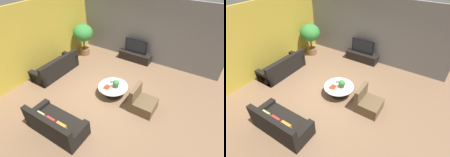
{
  "view_description": "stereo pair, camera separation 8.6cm",
  "coord_description": "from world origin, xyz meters",
  "views": [
    {
      "loc": [
        2.98,
        -4.14,
        4.49
      ],
      "look_at": [
        0.18,
        0.39,
        0.55
      ],
      "focal_mm": 28.0,
      "sensor_mm": 36.0,
      "label": 1
    },
    {
      "loc": [
        3.05,
        -4.1,
        4.49
      ],
      "look_at": [
        0.18,
        0.39,
        0.55
      ],
      "focal_mm": 28.0,
      "sensor_mm": 36.0,
      "label": 2
    }
  ],
  "objects": [
    {
      "name": "ground_plane",
      "position": [
        0.0,
        0.0,
        0.0
      ],
      "size": [
        24.0,
        24.0,
        0.0
      ],
      "primitive_type": "plane",
      "color": "brown"
    },
    {
      "name": "back_wall_stone",
      "position": [
        0.0,
        3.26,
        1.5
      ],
      "size": [
        7.4,
        0.12,
        3.0
      ],
      "primitive_type": "cube",
      "color": "slate",
      "rests_on": "ground"
    },
    {
      "name": "side_wall_left",
      "position": [
        -3.26,
        0.2,
        1.5
      ],
      "size": [
        0.12,
        7.4,
        3.0
      ],
      "primitive_type": "cube",
      "color": "gold",
      "rests_on": "ground"
    },
    {
      "name": "media_console",
      "position": [
        -0.06,
        2.94,
        0.23
      ],
      "size": [
        1.6,
        0.5,
        0.44
      ],
      "color": "black",
      "rests_on": "ground"
    },
    {
      "name": "television",
      "position": [
        -0.06,
        2.94,
        0.77
      ],
      "size": [
        1.1,
        0.13,
        0.67
      ],
      "color": "black",
      "rests_on": "media_console"
    },
    {
      "name": "coffee_table",
      "position": [
        0.36,
        0.17,
        0.28
      ],
      "size": [
        1.12,
        1.12,
        0.4
      ],
      "color": "black",
      "rests_on": "ground"
    },
    {
      "name": "couch_by_wall",
      "position": [
        -2.51,
        0.06,
        0.28
      ],
      "size": [
        0.84,
        2.11,
        0.84
      ],
      "rotation": [
        0.0,
        0.0,
        -1.57
      ],
      "color": "black",
      "rests_on": "ground"
    },
    {
      "name": "couch_near_entry",
      "position": [
        -0.2,
        -2.16,
        0.28
      ],
      "size": [
        1.84,
        0.84,
        0.84
      ],
      "rotation": [
        0.0,
        0.0,
        3.14
      ],
      "color": "black",
      "rests_on": "ground"
    },
    {
      "name": "armchair_wicker",
      "position": [
        1.6,
        0.05,
        0.27
      ],
      "size": [
        0.8,
        0.76,
        0.86
      ],
      "rotation": [
        0.0,
        0.0,
        1.57
      ],
      "color": "brown",
      "rests_on": "ground"
    },
    {
      "name": "potted_palm_tall",
      "position": [
        -2.59,
        2.14,
        1.09
      ],
      "size": [
        0.99,
        0.99,
        1.6
      ],
      "color": "brown",
      "rests_on": "ground"
    },
    {
      "name": "potted_plant_tabletop",
      "position": [
        0.48,
        0.18,
        0.57
      ],
      "size": [
        0.24,
        0.24,
        0.31
      ],
      "color": "brown",
      "rests_on": "coffee_table"
    },
    {
      "name": "book_stack",
      "position": [
        0.21,
        -0.01,
        0.42
      ],
      "size": [
        0.3,
        0.32,
        0.04
      ],
      "color": "gold",
      "rests_on": "coffee_table"
    },
    {
      "name": "remote_black",
      "position": [
        0.2,
        0.36,
        0.41
      ],
      "size": [
        0.15,
        0.13,
        0.02
      ],
      "primitive_type": "cube",
      "rotation": [
        0.0,
        0.0,
        -0.95
      ],
      "color": "black",
      "rests_on": "coffee_table"
    },
    {
      "name": "remote_silver",
      "position": [
        0.5,
        0.39,
        0.41
      ],
      "size": [
        0.13,
        0.15,
        0.02
      ],
      "primitive_type": "cube",
      "rotation": [
        0.0,
        0.0,
        0.69
      ],
      "color": "gray",
      "rests_on": "coffee_table"
    }
  ]
}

